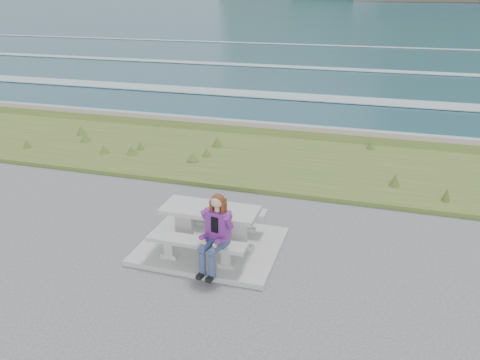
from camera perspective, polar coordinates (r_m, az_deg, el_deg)
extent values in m
cube|color=gray|center=(9.05, -3.56, -8.01)|extent=(2.60, 2.10, 0.10)
cube|color=gray|center=(9.18, -6.76, -6.99)|extent=(0.62, 0.12, 0.08)
cube|color=gray|center=(9.04, -6.84, -5.36)|extent=(0.34, 0.09, 0.51)
cube|color=gray|center=(8.91, -6.93, -3.68)|extent=(0.62, 0.12, 0.08)
cube|color=gray|center=(8.85, -0.25, -8.03)|extent=(0.62, 0.12, 0.08)
cube|color=gray|center=(8.70, -0.26, -6.35)|extent=(0.34, 0.09, 0.51)
cube|color=gray|center=(8.57, -0.26, -4.62)|extent=(0.62, 0.12, 0.08)
cube|color=gray|center=(8.69, -3.68, -3.67)|extent=(1.80, 0.75, 0.08)
cube|color=gray|center=(8.64, -8.60, -9.14)|extent=(0.30, 0.12, 0.08)
cube|color=gray|center=(8.56, -8.66, -8.28)|extent=(0.17, 0.09, 0.22)
cube|color=gray|center=(8.49, -8.72, -7.40)|extent=(0.30, 0.12, 0.08)
cube|color=gray|center=(8.28, -1.70, -10.36)|extent=(0.30, 0.12, 0.08)
cube|color=gray|center=(8.20, -1.71, -9.48)|extent=(0.17, 0.09, 0.22)
cube|color=gray|center=(8.12, -1.72, -8.58)|extent=(0.30, 0.12, 0.08)
cube|color=gray|center=(8.25, -5.32, -7.54)|extent=(1.80, 0.35, 0.07)
cube|color=gray|center=(9.75, -5.14, -5.08)|extent=(0.30, 0.12, 0.08)
cube|color=gray|center=(9.68, -5.17, -4.29)|extent=(0.17, 0.09, 0.22)
cube|color=gray|center=(9.61, -5.20, -3.49)|extent=(0.30, 0.12, 0.08)
cube|color=gray|center=(9.43, 1.00, -5.97)|extent=(0.30, 0.12, 0.08)
cube|color=gray|center=(9.36, 1.00, -5.16)|extent=(0.17, 0.09, 0.22)
cube|color=gray|center=(9.30, 1.01, -4.34)|extent=(0.30, 0.12, 0.08)
cube|color=gray|center=(9.41, -2.16, -3.51)|extent=(1.80, 0.35, 0.07)
cube|color=#3B531F|center=(13.43, 3.80, 2.16)|extent=(160.00, 4.50, 0.22)
cube|color=#6C6151|center=(16.13, 6.18, 5.54)|extent=(160.00, 0.80, 2.20)
cube|color=silver|center=(22.40, 9.01, 5.53)|extent=(220.00, 3.00, 0.06)
cube|color=silver|center=(30.11, 11.27, 9.67)|extent=(220.00, 2.00, 0.06)
cube|color=silver|center=(41.88, 13.13, 12.98)|extent=(220.00, 1.40, 0.06)
cube|color=silver|center=(59.71, 14.57, 15.48)|extent=(220.00, 1.00, 0.06)
cube|color=navy|center=(8.04, -3.41, -9.44)|extent=(0.47, 0.72, 0.56)
cube|color=#712683|center=(7.95, -2.67, -5.44)|extent=(0.42, 0.29, 0.50)
sphere|color=#DBAB89|center=(7.74, -2.80, -2.64)|extent=(0.21, 0.21, 0.21)
sphere|color=#561E13|center=(7.75, -2.71, -2.52)|extent=(0.23, 0.23, 0.23)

